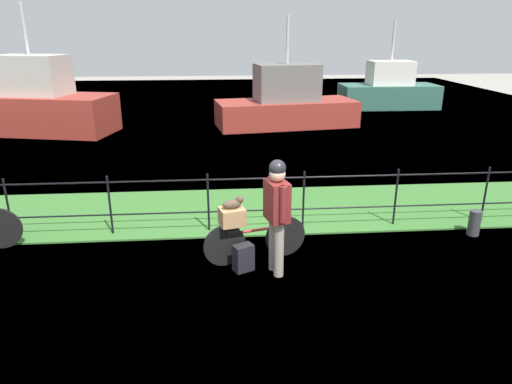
% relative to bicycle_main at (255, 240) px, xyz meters
% --- Properties ---
extents(ground_plane, '(60.00, 60.00, 0.00)m').
position_rel_bicycle_main_xyz_m(ground_plane, '(0.12, -0.69, -0.34)').
color(ground_plane, gray).
extents(grass_strip, '(27.00, 2.40, 0.03)m').
position_rel_bicycle_main_xyz_m(grass_strip, '(0.12, 2.03, -0.32)').
color(grass_strip, '#38702D').
rests_on(grass_strip, ground).
extents(harbor_water, '(30.00, 30.00, 0.00)m').
position_rel_bicycle_main_xyz_m(harbor_water, '(0.12, 11.63, -0.34)').
color(harbor_water, slate).
rests_on(harbor_water, ground).
extents(iron_fence, '(18.04, 0.04, 1.05)m').
position_rel_bicycle_main_xyz_m(iron_fence, '(0.12, 1.11, 0.27)').
color(iron_fence, black).
rests_on(iron_fence, ground).
extents(bicycle_main, '(1.56, 0.45, 0.64)m').
position_rel_bicycle_main_xyz_m(bicycle_main, '(0.00, 0.00, 0.00)').
color(bicycle_main, black).
rests_on(bicycle_main, ground).
extents(wooden_crate, '(0.41, 0.38, 0.25)m').
position_rel_bicycle_main_xyz_m(wooden_crate, '(-0.33, -0.09, 0.43)').
color(wooden_crate, '#A87F51').
rests_on(wooden_crate, bicycle_main).
extents(terrier_dog, '(0.32, 0.21, 0.18)m').
position_rel_bicycle_main_xyz_m(terrier_dog, '(-0.31, -0.08, 0.63)').
color(terrier_dog, '#4C3D2D').
rests_on(terrier_dog, wooden_crate).
extents(cyclist_person, '(0.35, 0.53, 1.68)m').
position_rel_bicycle_main_xyz_m(cyclist_person, '(0.28, -0.39, 0.66)').
color(cyclist_person, gray).
rests_on(cyclist_person, ground).
extents(backpack_on_paving, '(0.33, 0.29, 0.40)m').
position_rel_bicycle_main_xyz_m(backpack_on_paving, '(-0.19, -0.30, -0.14)').
color(backpack_on_paving, black).
rests_on(backpack_on_paving, ground).
extents(mooring_bollard, '(0.20, 0.20, 0.44)m').
position_rel_bicycle_main_xyz_m(mooring_bollard, '(3.79, 0.61, -0.12)').
color(mooring_bollard, '#38383D').
rests_on(mooring_bollard, ground).
extents(moored_boat_near, '(5.15, 2.62, 3.77)m').
position_rel_bicycle_main_xyz_m(moored_boat_near, '(1.94, 10.18, 0.44)').
color(moored_boat_near, '#9E3328').
rests_on(moored_boat_near, ground).
extents(moored_boat_mid, '(4.19, 1.82, 3.62)m').
position_rel_bicycle_main_xyz_m(moored_boat_mid, '(7.03, 13.86, 0.41)').
color(moored_boat_mid, '#336656').
rests_on(moored_boat_mid, ground).
extents(moored_boat_far, '(5.33, 3.06, 4.13)m').
position_rel_bicycle_main_xyz_m(moored_boat_far, '(-6.54, 9.77, 0.59)').
color(moored_boat_far, '#9E3328').
rests_on(moored_boat_far, ground).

